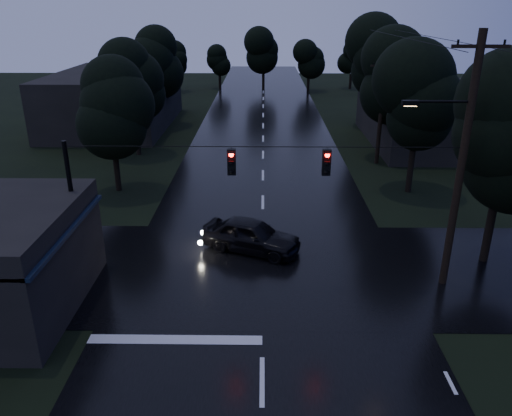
{
  "coord_description": "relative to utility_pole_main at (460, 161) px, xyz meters",
  "views": [
    {
      "loc": [
        -0.02,
        -7.16,
        10.72
      ],
      "look_at": [
        -0.31,
        13.39,
        2.34
      ],
      "focal_mm": 35.0,
      "sensor_mm": 36.0,
      "label": 1
    }
  ],
  "objects": [
    {
      "name": "main_road",
      "position": [
        -7.41,
        19.0,
        -5.26
      ],
      "size": [
        12.0,
        120.0,
        0.02
      ],
      "primitive_type": "cube",
      "color": "black",
      "rests_on": "ground"
    },
    {
      "name": "utility_pole_far",
      "position": [
        0.89,
        17.0,
        -1.38
      ],
      "size": [
        2.0,
        0.3,
        7.5
      ],
      "color": "black",
      "rests_on": "ground"
    },
    {
      "name": "tree_right_b",
      "position": [
        2.19,
        19.0,
        0.74
      ],
      "size": [
        4.48,
        4.48,
        9.44
      ],
      "color": "black",
      "rests_on": "ground"
    },
    {
      "name": "tree_right_c",
      "position": [
        2.79,
        29.0,
        1.11
      ],
      "size": [
        4.76,
        4.76,
        10.03
      ],
      "color": "black",
      "rests_on": "ground"
    },
    {
      "name": "building_far_left",
      "position": [
        -21.41,
        29.0,
        -2.76
      ],
      "size": [
        10.0,
        16.0,
        5.0
      ],
      "primitive_type": "cube",
      "color": "black",
      "rests_on": "ground"
    },
    {
      "name": "anchor_pole_left",
      "position": [
        -14.91,
        0.0,
        -2.26
      ],
      "size": [
        0.18,
        0.18,
        6.0
      ],
      "primitive_type": "cylinder",
      "color": "black",
      "rests_on": "ground"
    },
    {
      "name": "cross_street",
      "position": [
        -7.41,
        1.0,
        -5.26
      ],
      "size": [
        60.0,
        9.0,
        0.02
      ],
      "primitive_type": "cube",
      "color": "black",
      "rests_on": "ground"
    },
    {
      "name": "car",
      "position": [
        -7.94,
        2.84,
        -4.47
      ],
      "size": [
        4.96,
        3.48,
        1.57
      ],
      "primitive_type": "imported",
      "rotation": [
        0.0,
        0.0,
        1.18
      ],
      "color": "black",
      "rests_on": "ground"
    },
    {
      "name": "tree_left_b",
      "position": [
        -17.01,
        19.0,
        0.36
      ],
      "size": [
        4.2,
        4.2,
        8.85
      ],
      "color": "black",
      "rests_on": "ground"
    },
    {
      "name": "tree_left_a",
      "position": [
        -16.41,
        11.0,
        -0.02
      ],
      "size": [
        3.92,
        3.92,
        8.26
      ],
      "color": "black",
      "rests_on": "ground"
    },
    {
      "name": "building_far_right",
      "position": [
        6.59,
        23.0,
        -3.06
      ],
      "size": [
        10.0,
        14.0,
        4.4
      ],
      "primitive_type": "cube",
      "color": "black",
      "rests_on": "ground"
    },
    {
      "name": "utility_pole_main",
      "position": [
        0.0,
        0.0,
        0.0
      ],
      "size": [
        3.5,
        0.3,
        10.0
      ],
      "color": "black",
      "rests_on": "ground"
    },
    {
      "name": "span_signals",
      "position": [
        -6.85,
        -0.01,
        -0.01
      ],
      "size": [
        15.0,
        0.37,
        1.12
      ],
      "color": "black",
      "rests_on": "ground"
    },
    {
      "name": "tree_right_a",
      "position": [
        1.59,
        11.0,
        0.36
      ],
      "size": [
        4.2,
        4.2,
        8.85
      ],
      "color": "black",
      "rests_on": "ground"
    },
    {
      "name": "tree_left_c",
      "position": [
        -17.61,
        29.0,
        0.74
      ],
      "size": [
        4.48,
        4.48,
        9.44
      ],
      "color": "black",
      "rests_on": "ground"
    },
    {
      "name": "tree_corner_near",
      "position": [
        2.59,
        2.0,
        0.74
      ],
      "size": [
        4.48,
        4.48,
        9.44
      ],
      "color": "black",
      "rests_on": "ground"
    }
  ]
}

